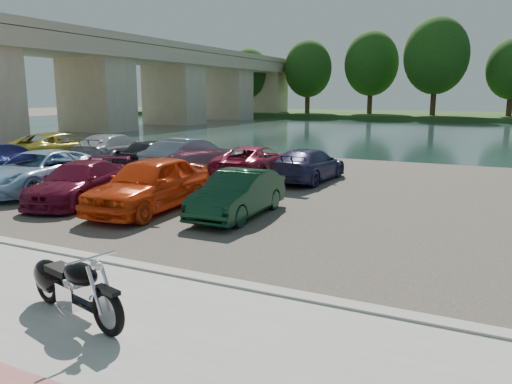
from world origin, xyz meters
TOP-DOWN VIEW (x-y plane):
  - ground at (0.00, 0.00)m, footprint 200.00×200.00m
  - promenade at (0.00, -1.00)m, footprint 60.00×6.00m
  - kerb at (0.00, 2.00)m, footprint 60.00×0.30m
  - parking_lot at (0.00, 11.00)m, footprint 60.00×18.00m
  - river at (0.00, 40.00)m, footprint 120.00×40.00m
  - far_bank at (0.00, 72.00)m, footprint 120.00×24.00m
  - bridge at (-28.00, 41.02)m, footprint 7.00×56.00m
  - far_trees at (4.36, 65.79)m, footprint 70.25×10.68m
  - motorcycle at (-0.12, -0.11)m, footprint 2.29×0.94m
  - car_2 at (-8.63, 6.68)m, footprint 2.79×5.18m
  - car_3 at (-6.11, 6.01)m, footprint 2.74×4.53m
  - car_4 at (-3.44, 6.06)m, footprint 2.03×4.59m
  - car_5 at (-0.85, 6.56)m, footprint 1.42×3.80m
  - car_6 at (-13.43, 12.05)m, footprint 2.58×5.50m
  - car_7 at (-10.98, 12.99)m, footprint 2.96×5.34m
  - car_8 at (-8.51, 12.95)m, footprint 1.66×3.94m
  - car_9 at (-6.17, 12.23)m, footprint 2.10×4.67m
  - car_10 at (-3.42, 12.75)m, footprint 2.29×4.62m
  - car_11 at (-1.11, 12.72)m, footprint 1.94×4.37m

SIDE VIEW (x-z plane):
  - ground at x=0.00m, z-range 0.00..0.00m
  - river at x=0.00m, z-range 0.00..0.00m
  - parking_lot at x=0.00m, z-range 0.00..0.04m
  - promenade at x=0.00m, z-range 0.00..0.10m
  - kerb at x=0.00m, z-range 0.00..0.14m
  - far_bank at x=0.00m, z-range 0.00..0.60m
  - motorcycle at x=-0.12m, z-range 0.04..1.09m
  - car_3 at x=-6.11m, z-range 0.04..1.27m
  - car_5 at x=-0.85m, z-range 0.04..1.28m
  - car_11 at x=-1.11m, z-range 0.04..1.29m
  - car_10 at x=-3.42m, z-range 0.04..1.30m
  - car_8 at x=-8.51m, z-range 0.04..1.37m
  - car_2 at x=-8.63m, z-range 0.04..1.42m
  - car_7 at x=-10.98m, z-range 0.04..1.51m
  - car_9 at x=-6.17m, z-range 0.04..1.53m
  - car_6 at x=-13.43m, z-range 0.04..1.56m
  - car_4 at x=-3.44m, z-range 0.04..1.58m
  - bridge at x=-28.00m, z-range 1.24..9.79m
  - far_trees at x=4.36m, z-range 1.23..13.75m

